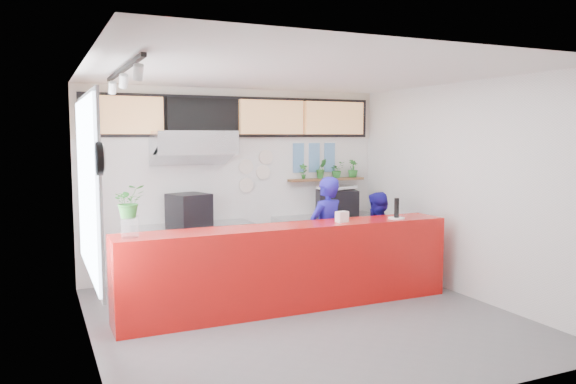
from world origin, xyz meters
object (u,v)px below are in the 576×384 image
object	(u,v)px
pepper_mill	(397,208)
staff_center	(326,234)
espresso_machine	(337,203)
service_counter	(291,267)
panini_oven	(189,209)
staff_right	(376,239)

from	to	relation	value
pepper_mill	staff_center	bearing A→B (deg)	140.51
espresso_machine	staff_center	xyz separation A→B (m)	(-0.88, -1.26, -0.28)
service_counter	panini_oven	xyz separation A→B (m)	(-0.87, 1.80, 0.59)
staff_right	pepper_mill	world-z (taller)	staff_right
service_counter	espresso_machine	xyz separation A→B (m)	(1.69, 1.80, 0.56)
staff_center	pepper_mill	distance (m)	1.08
panini_oven	staff_center	size ratio (longest dim) A/B	0.32
staff_right	pepper_mill	xyz separation A→B (m)	(-0.08, -0.62, 0.55)
panini_oven	staff_right	bearing A→B (deg)	-45.20
panini_oven	staff_center	distance (m)	2.13
service_counter	staff_right	bearing A→B (deg)	17.69
espresso_machine	staff_center	world-z (taller)	staff_center
espresso_machine	staff_right	size ratio (longest dim) A/B	0.47
espresso_machine	pepper_mill	bearing A→B (deg)	-75.80
espresso_machine	pepper_mill	distance (m)	1.90
service_counter	staff_right	world-z (taller)	staff_right
espresso_machine	staff_center	distance (m)	1.56
service_counter	staff_center	world-z (taller)	staff_center
staff_right	pepper_mill	bearing A→B (deg)	52.64
espresso_machine	staff_right	bearing A→B (deg)	-73.79
panini_oven	staff_right	size ratio (longest dim) A/B	0.38
service_counter	staff_right	size ratio (longest dim) A/B	3.19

